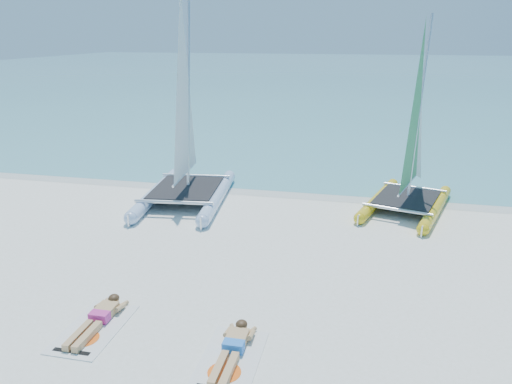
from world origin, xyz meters
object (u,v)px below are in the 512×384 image
Objects in this scene: catamaran_blue at (185,136)px; sunbather_a at (99,318)px; sunbather_b at (233,348)px; catamaran_yellow at (414,147)px; towel_b at (230,360)px; towel_a at (94,328)px.

sunbather_a is at bearing -88.96° from catamaran_blue.
sunbather_a is 2.79m from sunbather_b.
catamaran_yellow is 3.53× the size of sunbather_a.
sunbather_b is at bearing -7.33° from sunbather_a.
sunbather_b is (3.68, -7.79, -2.03)m from catamaran_blue.
sunbather_a is at bearing -110.77° from catamaran_yellow.
catamaran_blue is 9.05m from towel_b.
sunbather_a is at bearing 90.00° from towel_a.
towel_b is at bearing -7.33° from towel_a.
catamaran_blue is 8.85m from sunbather_b.
catamaran_blue is 3.89× the size of towel_a.
catamaran_yellow is 3.29× the size of towel_b.
catamaran_blue is at bearing 114.77° from towel_b.
catamaran_blue reaches higher than catamaran_yellow.
catamaran_blue is at bearing -156.00° from catamaran_yellow.
sunbather_b is (2.76, -0.16, 0.11)m from towel_a.
catamaran_blue is at bearing 115.30° from sunbather_b.
catamaran_yellow is 10.70m from sunbather_a.
catamaran_yellow is 3.53× the size of sunbather_b.
catamaran_blue reaches higher than towel_a.
sunbather_b is at bearing -3.38° from towel_a.
catamaran_blue is at bearing 96.88° from towel_a.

